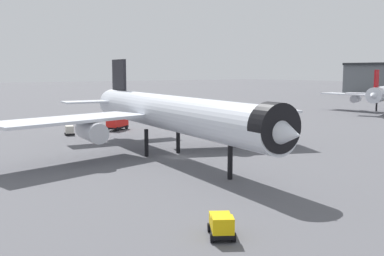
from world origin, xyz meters
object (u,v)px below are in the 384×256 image
service_truck_front (117,123)px  baggage_tug_wing (221,225)px  airliner_near_gate (168,113)px  baggage_cart_trailing (69,130)px  traffic_cone_near_nose (171,127)px

service_truck_front → baggage_tug_wing: service_truck_front is taller
airliner_near_gate → baggage_cart_trailing: (-30.69, -2.72, -5.45)m
traffic_cone_near_nose → service_truck_front: bearing=-111.9°
service_truck_front → baggage_cart_trailing: bearing=154.5°
baggage_cart_trailing → baggage_tug_wing: bearing=-174.1°
baggage_cart_trailing → service_truck_front: bearing=-67.4°
airliner_near_gate → traffic_cone_near_nose: bearing=152.6°
service_truck_front → baggage_cart_trailing: 11.03m
baggage_cart_trailing → traffic_cone_near_nose: size_ratio=4.07×
baggage_cart_trailing → traffic_cone_near_nose: bearing=-81.3°
airliner_near_gate → traffic_cone_near_nose: 33.88m
airliner_near_gate → baggage_cart_trailing: size_ratio=19.91×
service_truck_front → baggage_cart_trailing: service_truck_front is taller
service_truck_front → traffic_cone_near_nose: service_truck_front is taller
baggage_tug_wing → traffic_cone_near_nose: (-56.45, 34.03, -0.64)m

